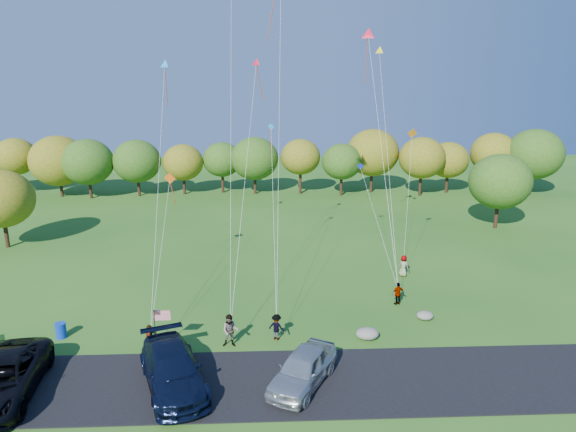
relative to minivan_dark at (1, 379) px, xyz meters
name	(u,v)px	position (x,y,z in m)	size (l,w,h in m)	color
ground	(249,343)	(11.48, 4.63, -1.01)	(140.00, 140.00, 0.00)	#235618
asphalt_lane	(247,383)	(11.48, 0.63, -0.98)	(44.00, 6.00, 0.06)	black
treeline	(259,162)	(11.66, 40.58, 3.60)	(76.00, 28.09, 8.28)	#342013
minivan_dark	(1,379)	(0.00, 0.00, 0.00)	(3.14, 6.82, 1.90)	black
minivan_navy	(173,370)	(7.92, 0.46, -0.02)	(2.59, 6.37, 1.85)	black
minivan_silver	(303,369)	(14.25, 0.39, -0.09)	(2.02, 5.03, 1.71)	#ACB2B7
flyer_a	(150,339)	(6.12, 3.83, -0.18)	(0.60, 0.39, 1.65)	#4C4C59
flyer_b	(230,331)	(10.46, 4.35, -0.05)	(0.93, 0.72, 1.91)	#4C4C59
flyer_c	(277,327)	(13.06, 5.02, -0.23)	(1.01, 0.58, 1.56)	#4C4C59
flyer_d	(398,294)	(21.23, 9.36, -0.23)	(0.92, 0.38, 1.56)	#4C4C59
flyer_e	(403,266)	(22.90, 14.32, -0.18)	(0.81, 0.53, 1.66)	#4C4C59
trash_barrel	(61,330)	(0.52, 5.76, -0.55)	(0.60, 0.60, 0.91)	#0C35B5
flag_assembly	(159,320)	(6.63, 4.03, 0.84)	(0.92, 0.59, 2.47)	black
boulder_near	(367,334)	(18.32, 4.83, -0.68)	(1.33, 1.04, 0.66)	gray
boulder_far	(425,315)	(22.40, 7.11, -0.74)	(1.04, 0.87, 0.54)	gray
kites_aloft	(286,17)	(14.15, 18.38, 17.89)	(19.38, 7.10, 19.69)	orange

